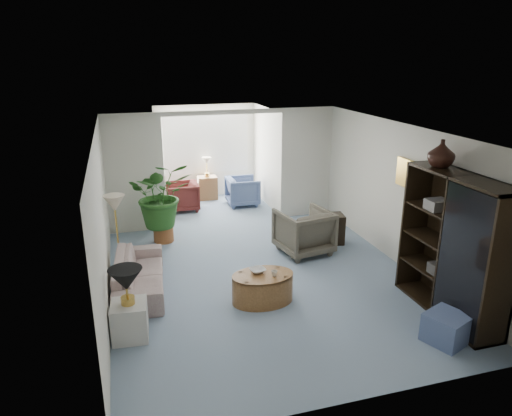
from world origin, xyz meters
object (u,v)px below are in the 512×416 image
object	(u,v)px
framed_picture	(408,174)
floor_lamp	(114,203)
sunroom_chair_maroon	(183,196)
coffee_bowl	(258,270)
sunroom_chair_blue	(243,191)
table_lamp	(126,280)
plant_pot	(164,234)
entertainment_cabinet	(453,247)
coffee_table	(263,288)
sunroom_table	(207,188)
sofa	(139,274)
cabinet_urn	(441,153)
ottoman	(447,328)
wingback_chair	(304,231)
side_table_dark	(331,229)
coffee_cup	(274,273)
end_table	(130,321)

from	to	relation	value
framed_picture	floor_lamp	bearing A→B (deg)	166.29
sunroom_chair_maroon	floor_lamp	bearing A→B (deg)	-24.51
coffee_bowl	sunroom_chair_blue	bearing A→B (deg)	77.88
table_lamp	plant_pot	bearing A→B (deg)	76.83
entertainment_cabinet	coffee_bowl	bearing A→B (deg)	155.47
framed_picture	floor_lamp	world-z (taller)	framed_picture
framed_picture	sunroom_chair_maroon	distance (m)	5.54
framed_picture	coffee_table	distance (m)	3.13
floor_lamp	sunroom_table	distance (m)	4.58
sofa	entertainment_cabinet	world-z (taller)	entertainment_cabinet
coffee_bowl	cabinet_urn	xyz separation A→B (m)	(2.53, -0.66, 1.79)
sunroom_table	ottoman	bearing A→B (deg)	-76.05
sofa	wingback_chair	bearing A→B (deg)	-73.19
floor_lamp	side_table_dark	size ratio (longest dim) A/B	0.61
entertainment_cabinet	sunroom_chair_maroon	world-z (taller)	entertainment_cabinet
table_lamp	wingback_chair	world-z (taller)	table_lamp
sunroom_table	sunroom_chair_maroon	bearing A→B (deg)	-135.00
sofa	sunroom_table	world-z (taller)	sunroom_table
framed_picture	ottoman	world-z (taller)	framed_picture
sofa	floor_lamp	bearing A→B (deg)	25.63
framed_picture	wingback_chair	size ratio (longest dim) A/B	0.53
framed_picture	coffee_cup	world-z (taller)	framed_picture
cabinet_urn	sunroom_chair_blue	distance (m)	5.88
framed_picture	coffee_bowl	bearing A→B (deg)	-171.45
entertainment_cabinet	plant_pot	bearing A→B (deg)	132.97
coffee_bowl	ottoman	distance (m)	2.74
sofa	side_table_dark	world-z (taller)	side_table_dark
side_table_dark	entertainment_cabinet	world-z (taller)	entertainment_cabinet
end_table	side_table_dark	size ratio (longest dim) A/B	0.86
table_lamp	wingback_chair	xyz separation A→B (m)	(3.28, 2.01, -0.43)
end_table	table_lamp	bearing A→B (deg)	0.00
framed_picture	wingback_chair	world-z (taller)	framed_picture
sunroom_chair_blue	ottoman	bearing A→B (deg)	-169.20
coffee_table	sunroom_chair_maroon	bearing A→B (deg)	96.48
floor_lamp	side_table_dark	world-z (taller)	floor_lamp
coffee_cup	ottoman	distance (m)	2.46
entertainment_cabinet	plant_pot	xyz separation A→B (m)	(-3.68, 3.95, -0.88)
framed_picture	side_table_dark	xyz separation A→B (m)	(-0.71, 1.36, -1.40)
cabinet_urn	plant_pot	xyz separation A→B (m)	(-3.68, 3.45, -2.11)
wingback_chair	ottoman	world-z (taller)	wingback_chair
coffee_bowl	plant_pot	distance (m)	3.04
cabinet_urn	ottoman	xyz separation A→B (m)	(-0.48, -1.14, -2.07)
sofa	entertainment_cabinet	distance (m)	4.76
floor_lamp	coffee_bowl	distance (m)	2.68
table_lamp	sunroom_chair_blue	xyz separation A→B (m)	(2.93, 5.22, -0.50)
coffee_table	sunroom_chair_maroon	distance (m)	4.82
floor_lamp	coffee_bowl	world-z (taller)	floor_lamp
sunroom_chair_maroon	sunroom_table	world-z (taller)	sunroom_chair_maroon
coffee_table	table_lamp	bearing A→B (deg)	-167.70
floor_lamp	sunroom_chair_maroon	size ratio (longest dim) A/B	0.48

